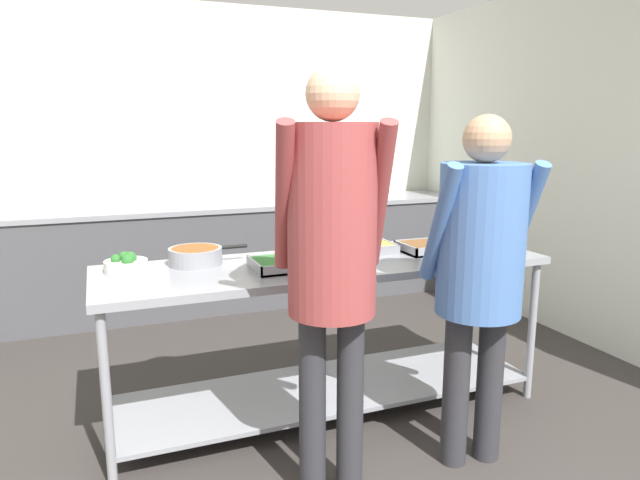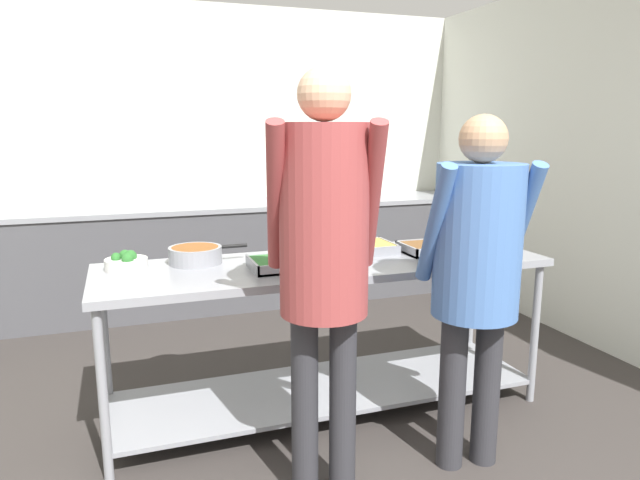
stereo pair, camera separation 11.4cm
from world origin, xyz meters
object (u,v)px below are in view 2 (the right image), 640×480
object	(u,v)px
broccoli_bowl	(126,263)
serving_tray_vegetables	(434,248)
serving_tray_greens	(291,263)
serving_tray_roast	(357,248)
guest_serving_right	(477,259)
sauce_pan	(196,254)
guest_serving_left	(324,243)
plate_stack	(472,241)

from	to	relation	value
broccoli_bowl	serving_tray_vegetables	distance (m)	1.71
serving_tray_greens	serving_tray_roast	distance (m)	0.51
serving_tray_vegetables	guest_serving_right	xyz separation A→B (m)	(-0.22, -0.74, 0.11)
sauce_pan	guest_serving_left	xyz separation A→B (m)	(0.40, -0.92, 0.21)
serving_tray_greens	serving_tray_roast	size ratio (longest dim) A/B	0.99
sauce_pan	broccoli_bowl	bearing A→B (deg)	-175.39
broccoli_bowl	serving_tray_greens	world-z (taller)	broccoli_bowl
sauce_pan	serving_tray_greens	bearing A→B (deg)	-29.96
serving_tray_roast	guest_serving_left	xyz separation A→B (m)	(-0.52, -0.88, 0.24)
serving_tray_greens	guest_serving_right	size ratio (longest dim) A/B	0.26
sauce_pan	serving_tray_greens	world-z (taller)	sauce_pan
broccoli_bowl	sauce_pan	size ratio (longest dim) A/B	0.51
sauce_pan	serving_tray_vegetables	size ratio (longest dim) A/B	1.15
serving_tray_vegetables	plate_stack	bearing A→B (deg)	18.62
serving_tray_greens	serving_tray_vegetables	world-z (taller)	same
serving_tray_greens	serving_tray_roast	bearing A→B (deg)	25.25
serving_tray_greens	guest_serving_left	world-z (taller)	guest_serving_left
serving_tray_vegetables	broccoli_bowl	bearing A→B (deg)	174.94
broccoli_bowl	guest_serving_left	bearing A→B (deg)	-49.91
sauce_pan	guest_serving_left	world-z (taller)	guest_serving_left
serving_tray_greens	guest_serving_right	bearing A→B (deg)	-44.54
broccoli_bowl	serving_tray_greens	bearing A→B (deg)	-16.14
broccoli_bowl	guest_serving_left	size ratio (longest dim) A/B	0.12
serving_tray_roast	serving_tray_vegetables	distance (m)	0.45
broccoli_bowl	plate_stack	size ratio (longest dim) A/B	0.87
serving_tray_vegetables	guest_serving_left	world-z (taller)	guest_serving_left
serving_tray_roast	guest_serving_right	size ratio (longest dim) A/B	0.26
broccoli_bowl	plate_stack	world-z (taller)	broccoli_bowl
broccoli_bowl	serving_tray_roast	xyz separation A→B (m)	(1.27, -0.02, -0.01)
plate_stack	guest_serving_right	world-z (taller)	guest_serving_right
guest_serving_left	broccoli_bowl	bearing A→B (deg)	130.09
guest_serving_left	serving_tray_greens	bearing A→B (deg)	85.13
plate_stack	guest_serving_right	bearing A→B (deg)	-123.21
plate_stack	guest_serving_left	world-z (taller)	guest_serving_left
serving_tray_greens	serving_tray_vegetables	distance (m)	0.90
serving_tray_greens	guest_serving_left	size ratio (longest dim) A/B	0.23
broccoli_bowl	serving_tray_greens	xyz separation A→B (m)	(0.81, -0.23, -0.01)
serving_tray_greens	serving_tray_vegetables	bearing A→B (deg)	5.36
serving_tray_vegetables	guest_serving_right	distance (m)	0.78
guest_serving_left	serving_tray_roast	bearing A→B (deg)	59.53
serving_tray_greens	guest_serving_right	xyz separation A→B (m)	(0.67, -0.66, 0.11)
guest_serving_left	guest_serving_right	bearing A→B (deg)	0.09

